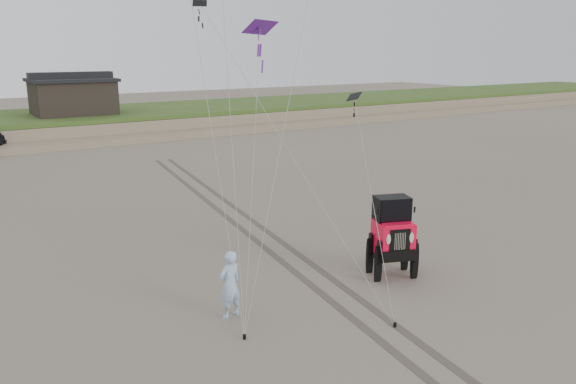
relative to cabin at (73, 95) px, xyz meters
The scene contains 8 objects.
ground 37.20m from the cabin, 93.09° to the right, with size 160.00×160.00×0.00m, color #6B6054.
dune_ridge 3.18m from the cabin, 165.96° to the left, with size 160.00×14.25×1.73m.
cabin is the anchor object (origin of this frame).
jeep 36.10m from the cabin, 88.07° to the right, with size 2.31×5.35×1.99m, color #FF0A31, non-canonical shape.
man 36.08m from the cabin, 96.73° to the right, with size 0.66×0.44×1.82m, color #88B7D3.
stake_main 37.39m from the cabin, 96.91° to the right, with size 0.08×0.08×0.12m, color black.
stake_aux 38.67m from the cabin, 91.50° to the right, with size 0.08×0.08×0.12m, color black.
tire_tracks 29.18m from the cabin, 90.00° to the right, with size 5.22×29.74×0.01m.
Camera 1 is at (-8.27, -10.87, 6.80)m, focal length 35.00 mm.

